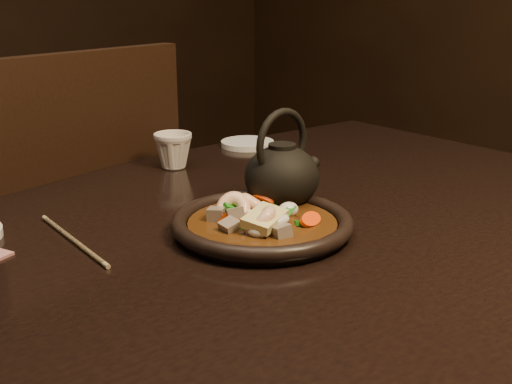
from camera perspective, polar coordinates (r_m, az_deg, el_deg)
table at (r=0.89m, az=-6.23°, el=-9.36°), size 1.60×0.90×0.75m
chair at (r=1.43m, az=-16.89°, el=-5.74°), size 0.56×0.56×0.97m
plate at (r=0.89m, az=0.56°, el=-2.88°), size 0.25×0.25×0.03m
stirfry at (r=0.88m, az=0.35°, el=-2.58°), size 0.14×0.15×0.05m
saucer_right at (r=1.39m, az=-0.76°, el=4.33°), size 0.11×0.11×0.01m
tea_cup at (r=1.22m, az=-7.37°, el=3.78°), size 0.08×0.07×0.07m
chopsticks at (r=0.89m, az=-15.96°, el=-4.10°), size 0.01×0.22×0.01m
teapot at (r=0.97m, az=2.33°, el=1.68°), size 0.14×0.11×0.15m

